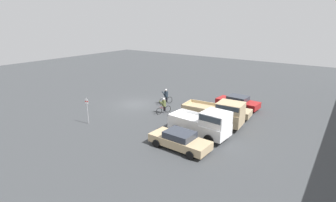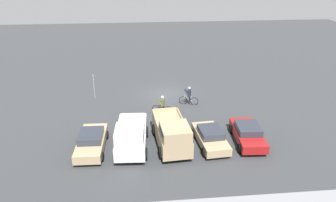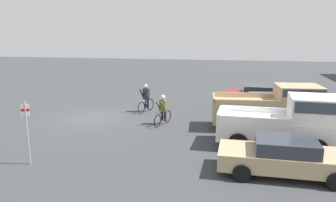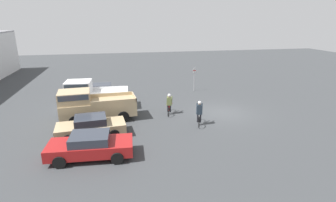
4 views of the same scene
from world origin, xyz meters
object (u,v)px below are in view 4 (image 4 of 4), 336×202
(pickup_truck_0, at_px, (92,105))
(fire_lane_sign, at_px, (194,77))
(sedan_2, at_px, (100,91))
(cyclist_0, at_px, (169,104))
(cyclist_1, at_px, (199,113))
(pickup_truck_1, at_px, (92,94))
(sedan_0, at_px, (91,146))
(sedan_1, at_px, (91,126))

(pickup_truck_0, height_order, fire_lane_sign, fire_lane_sign)
(sedan_2, distance_m, cyclist_0, 7.68)
(cyclist_1, bearing_deg, pickup_truck_0, 72.10)
(pickup_truck_1, bearing_deg, sedan_0, -176.68)
(sedan_2, bearing_deg, sedan_1, 178.52)
(pickup_truck_0, xyz_separation_m, cyclist_0, (0.21, -5.72, -0.35))
(cyclist_1, xyz_separation_m, fire_lane_sign, (8.79, -2.32, 0.62))
(sedan_0, relative_size, pickup_truck_0, 0.83)
(pickup_truck_0, relative_size, sedan_2, 1.18)
(sedan_0, xyz_separation_m, pickup_truck_1, (8.43, 0.49, 0.50))
(sedan_2, xyz_separation_m, cyclist_1, (-7.99, -7.03, 0.18))
(sedan_0, xyz_separation_m, cyclist_0, (5.78, -5.48, 0.14))
(fire_lane_sign, bearing_deg, cyclist_1, 165.24)
(sedan_1, bearing_deg, fire_lane_sign, -46.11)
(pickup_truck_0, distance_m, cyclist_1, 7.68)
(pickup_truck_0, xyz_separation_m, cyclist_1, (-2.36, -7.31, -0.33))
(pickup_truck_1, bearing_deg, fire_lane_sign, -70.14)
(sedan_2, height_order, fire_lane_sign, fire_lane_sign)
(sedan_0, bearing_deg, cyclist_1, -65.58)
(sedan_1, bearing_deg, cyclist_0, -62.20)
(pickup_truck_0, height_order, pickup_truck_1, pickup_truck_1)
(sedan_0, distance_m, fire_lane_sign, 15.24)
(sedan_1, relative_size, pickup_truck_1, 0.87)
(sedan_0, xyz_separation_m, sedan_1, (2.80, 0.18, -0.03))
(sedan_0, relative_size, sedan_2, 0.97)
(sedan_1, height_order, pickup_truck_0, pickup_truck_0)
(sedan_1, xyz_separation_m, sedan_2, (8.40, -0.22, 0.01))
(pickup_truck_0, height_order, cyclist_0, pickup_truck_0)
(pickup_truck_1, relative_size, fire_lane_sign, 2.06)
(sedan_2, bearing_deg, pickup_truck_0, 177.15)
(cyclist_0, relative_size, fire_lane_sign, 0.71)
(sedan_1, distance_m, pickup_truck_1, 5.66)
(sedan_2, bearing_deg, cyclist_1, -138.69)
(cyclist_1, bearing_deg, fire_lane_sign, -14.76)
(cyclist_1, relative_size, fire_lane_sign, 0.72)
(sedan_2, distance_m, fire_lane_sign, 9.41)
(sedan_0, xyz_separation_m, cyclist_1, (3.21, -7.06, 0.16))
(sedan_2, height_order, cyclist_0, cyclist_0)
(sedan_2, relative_size, cyclist_1, 2.64)
(sedan_1, distance_m, cyclist_1, 7.26)
(sedan_1, height_order, sedan_2, sedan_2)
(sedan_2, relative_size, fire_lane_sign, 1.90)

